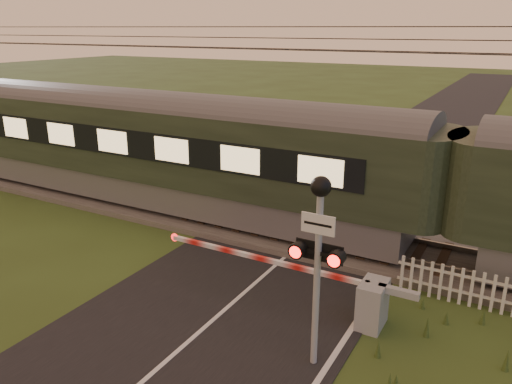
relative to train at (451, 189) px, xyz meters
The scene contains 8 objects.
ground 7.87m from the train, 120.89° to the right, with size 160.00×160.00×0.00m, color #314119.
road 8.05m from the train, 119.90° to the right, with size 6.00×140.00×0.03m.
track_bed 4.41m from the train, behind, with size 140.00×3.40×0.39m.
overhead_wires 5.27m from the train, behind, with size 120.00×0.62×0.62m.
train is the anchor object (origin of this frame).
boom_gate 4.22m from the train, 106.54° to the right, with size 6.25×0.80×1.06m.
crossing_signal 5.70m from the train, 104.43° to the right, with size 0.95×0.37×3.71m.
picket_fence 2.79m from the train, 58.90° to the right, with size 3.79×0.08×0.91m.
Camera 1 is at (5.40, -6.54, 6.09)m, focal length 35.00 mm.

